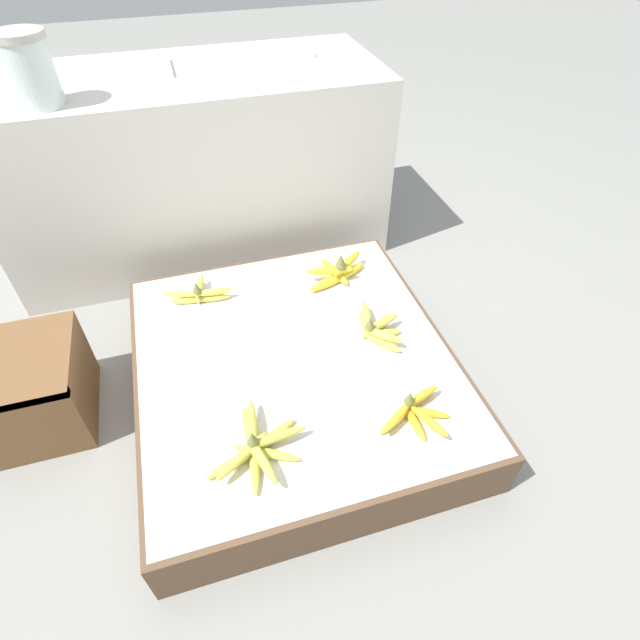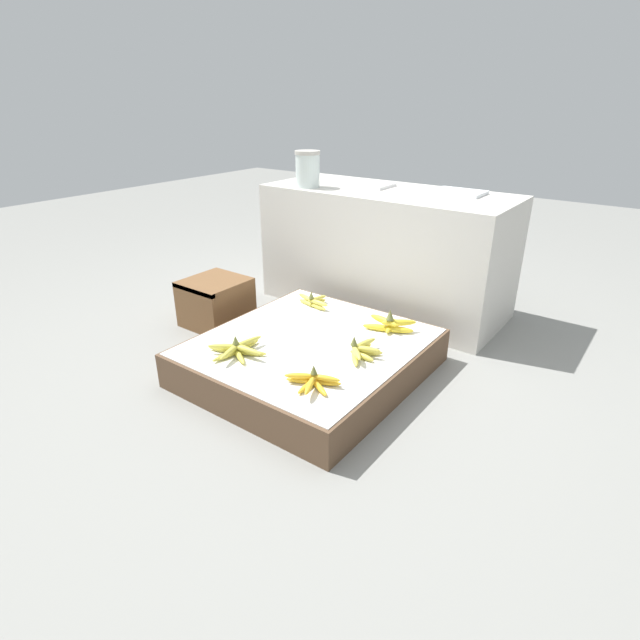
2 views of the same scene
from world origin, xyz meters
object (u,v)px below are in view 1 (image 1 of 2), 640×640
at_px(banana_bunch_middle_midleft, 377,328).
at_px(banana_bunch_back_left, 199,293).
at_px(banana_bunch_front_midleft, 414,412).
at_px(banana_bunch_back_midleft, 338,271).
at_px(banana_bunch_front_left, 256,447).
at_px(wooden_crate, 28,390).
at_px(foam_tray_white, 135,69).
at_px(glass_jar, 30,70).

distance_m(banana_bunch_middle_midleft, banana_bunch_back_left, 0.58).
relative_size(banana_bunch_front_midleft, banana_bunch_back_midleft, 0.88).
xyz_separation_m(banana_bunch_front_left, banana_bunch_back_midleft, (0.40, 0.58, 0.01)).
xyz_separation_m(banana_bunch_front_left, banana_bunch_back_left, (-0.06, 0.61, 0.00)).
distance_m(wooden_crate, banana_bunch_front_midleft, 1.07).
relative_size(banana_bunch_middle_midleft, foam_tray_white, 0.93).
xyz_separation_m(wooden_crate, banana_bunch_back_left, (0.51, 0.21, 0.06)).
bearing_deg(banana_bunch_back_left, banana_bunch_front_left, -84.19).
bearing_deg(banana_bunch_back_left, foam_tray_white, 95.23).
xyz_separation_m(banana_bunch_front_midleft, banana_bunch_back_left, (-0.47, 0.63, 0.00)).
bearing_deg(banana_bunch_middle_midleft, wooden_crate, 173.85).
relative_size(wooden_crate, banana_bunch_back_left, 1.43).
xyz_separation_m(banana_bunch_middle_midleft, glass_jar, (-0.82, 0.70, 0.59)).
xyz_separation_m(wooden_crate, glass_jar, (0.18, 0.59, 0.65)).
distance_m(banana_bunch_back_left, foam_tray_white, 0.79).
bearing_deg(banana_bunch_front_left, banana_bunch_middle_midleft, 34.66).
bearing_deg(banana_bunch_front_midleft, banana_bunch_back_left, 126.90).
relative_size(banana_bunch_front_left, foam_tray_white, 1.11).
distance_m(banana_bunch_front_left, banana_bunch_front_midleft, 0.41).
relative_size(wooden_crate, glass_jar, 1.59).
bearing_deg(banana_bunch_middle_midleft, banana_bunch_front_left, -145.34).
bearing_deg(banana_bunch_middle_midleft, foam_tray_white, 120.40).
xyz_separation_m(wooden_crate, banana_bunch_front_midleft, (0.98, -0.42, 0.06)).
bearing_deg(wooden_crate, banana_bunch_front_midleft, -23.05).
bearing_deg(foam_tray_white, banana_bunch_back_left, -84.77).
bearing_deg(banana_bunch_front_left, banana_bunch_back_left, 95.81).
bearing_deg(foam_tray_white, banana_bunch_middle_midleft, -59.60).
xyz_separation_m(banana_bunch_front_left, foam_tray_white, (-0.12, 1.23, 0.50)).
relative_size(banana_bunch_front_left, banana_bunch_back_midleft, 1.14).
relative_size(banana_bunch_front_left, glass_jar, 1.33).
distance_m(banana_bunch_back_left, banana_bunch_back_midleft, 0.46).
xyz_separation_m(banana_bunch_back_left, glass_jar, (-0.33, 0.38, 0.59)).
height_order(banana_bunch_front_midleft, glass_jar, glass_jar).
distance_m(banana_bunch_front_midleft, banana_bunch_middle_midleft, 0.31).
distance_m(banana_bunch_back_midleft, foam_tray_white, 0.96).
distance_m(banana_bunch_back_midleft, glass_jar, 1.06).
distance_m(banana_bunch_middle_midleft, glass_jar, 1.23).
bearing_deg(banana_bunch_front_left, banana_bunch_front_midleft, -2.05).
distance_m(banana_bunch_front_midleft, banana_bunch_back_midleft, 0.60).
relative_size(banana_bunch_middle_midleft, banana_bunch_back_midleft, 0.96).
height_order(banana_bunch_back_midleft, foam_tray_white, foam_tray_white).
bearing_deg(banana_bunch_front_midleft, banana_bunch_front_left, 177.95).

